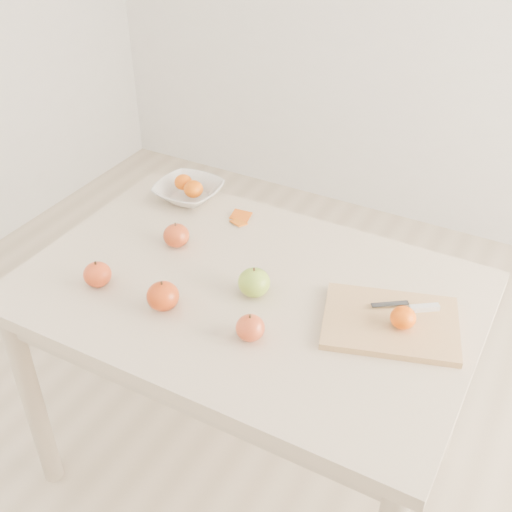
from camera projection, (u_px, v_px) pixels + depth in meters
The scene contains 15 objects.
ground at pixel (249, 464), 2.13m from camera, with size 3.50×3.50×0.00m, color #C6B293.
table at pixel (247, 315), 1.75m from camera, with size 1.20×0.80×0.75m.
cutting_board at pixel (390, 323), 1.57m from camera, with size 0.33×0.24×0.02m, color tan.
board_tangerine at pixel (403, 318), 1.53m from camera, with size 0.06×0.06×0.05m, color #CE4007.
fruit_bowl at pixel (189, 191), 2.06m from camera, with size 0.21×0.21×0.05m, color silver.
bowl_tangerine_near at pixel (183, 182), 2.07m from camera, with size 0.06×0.06×0.05m, color #CE4607.
bowl_tangerine_far at pixel (193, 189), 2.02m from camera, with size 0.06×0.06×0.05m, color #D14B07.
orange_peel_a at pixel (241, 217), 1.98m from camera, with size 0.06×0.04×0.00m, color #C8510E.
orange_peel_b at pixel (239, 223), 1.95m from camera, with size 0.04×0.04×0.00m, color #C85A0E.
paring_knife at pixel (419, 307), 1.59m from camera, with size 0.16×0.09×0.01m.
apple_green at pixel (254, 282), 1.65m from camera, with size 0.08×0.08×0.08m, color #67991F.
apple_red_d at pixel (97, 274), 1.69m from camera, with size 0.07×0.07×0.07m, color #9B1506.
apple_red_e at pixel (250, 328), 1.52m from camera, with size 0.07×0.07×0.06m, color maroon.
apple_red_a at pixel (176, 235), 1.84m from camera, with size 0.08×0.08×0.07m, color maroon.
apple_red_c at pixel (163, 296), 1.61m from camera, with size 0.08×0.08×0.07m, color maroon.
Camera 1 is at (0.66, -1.16, 1.80)m, focal length 45.00 mm.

